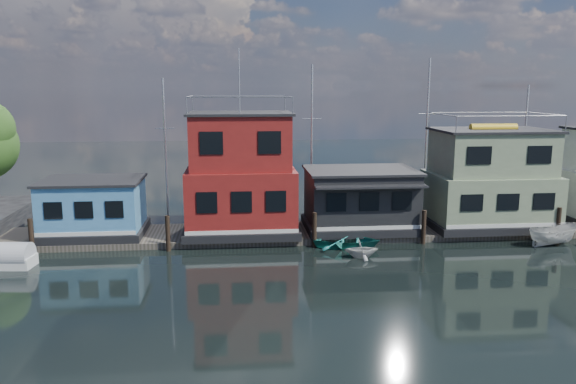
{
  "coord_description": "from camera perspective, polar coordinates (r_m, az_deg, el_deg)",
  "views": [
    {
      "loc": [
        -8.88,
        -24.34,
        9.92
      ],
      "look_at": [
        -5.39,
        12.0,
        3.0
      ],
      "focal_mm": 35.0,
      "sensor_mm": 36.0,
      "label": 1
    }
  ],
  "objects": [
    {
      "name": "pilings",
      "position": [
        35.72,
        8.55,
        -3.68
      ],
      "size": [
        42.28,
        0.28,
        2.2
      ],
      "color": "#2D2116",
      "rests_on": "ground"
    },
    {
      "name": "houseboat_dark",
      "position": [
        38.03,
        7.36,
        -0.74
      ],
      "size": [
        7.4,
        6.1,
        4.06
      ],
      "color": "black",
      "rests_on": "dock"
    },
    {
      "name": "houseboat_blue",
      "position": [
        38.26,
        -19.16,
        -1.51
      ],
      "size": [
        6.4,
        4.9,
        3.66
      ],
      "color": "black",
      "rests_on": "dock"
    },
    {
      "name": "background_masts",
      "position": [
        44.7,
        12.35,
        4.88
      ],
      "size": [
        36.4,
        0.16,
        12.0
      ],
      "color": "silver",
      "rests_on": "ground"
    },
    {
      "name": "houseboat_green",
      "position": [
        40.79,
        19.82,
        1.11
      ],
      "size": [
        8.4,
        5.9,
        7.03
      ],
      "color": "black",
      "rests_on": "dock"
    },
    {
      "name": "motorboat",
      "position": [
        39.15,
        25.37,
        -3.97
      ],
      "size": [
        3.74,
        1.94,
        1.38
      ],
      "primitive_type": "imported",
      "rotation": [
        0.0,
        0.0,
        1.74
      ],
      "color": "silver",
      "rests_on": "ground"
    },
    {
      "name": "houseboat_red",
      "position": [
        36.81,
        -4.83,
        1.6
      ],
      "size": [
        7.4,
        5.9,
        11.86
      ],
      "color": "black",
      "rests_on": "dock"
    },
    {
      "name": "dinghy_teal",
      "position": [
        35.28,
        5.98,
        -4.94
      ],
      "size": [
        4.7,
        3.83,
        0.85
      ],
      "primitive_type": "imported",
      "rotation": [
        0.0,
        0.0,
        1.33
      ],
      "color": "teal",
      "rests_on": "ground"
    },
    {
      "name": "ground",
      "position": [
        27.75,
        13.81,
        -10.54
      ],
      "size": [
        160.0,
        160.0,
        0.0
      ],
      "primitive_type": "plane",
      "color": "black",
      "rests_on": "ground"
    },
    {
      "name": "dock",
      "position": [
        38.66,
        8.0,
        -3.94
      ],
      "size": [
        48.0,
        5.0,
        0.4
      ],
      "primitive_type": "cube",
      "color": "#595147",
      "rests_on": "ground"
    },
    {
      "name": "dinghy_white",
      "position": [
        33.29,
        7.44,
        -5.75
      ],
      "size": [
        2.02,
        1.75,
        1.05
      ],
      "primitive_type": "imported",
      "rotation": [
        0.0,
        0.0,
        1.56
      ],
      "color": "beige",
      "rests_on": "ground"
    }
  ]
}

